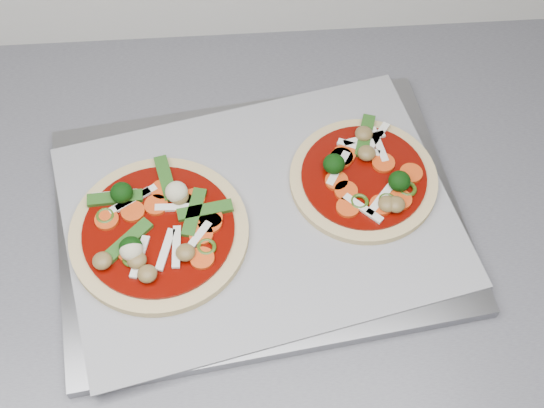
{
  "coord_description": "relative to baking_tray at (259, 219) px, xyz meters",
  "views": [
    {
      "loc": [
        -0.47,
        0.9,
        1.6
      ],
      "look_at": [
        -0.44,
        1.32,
        0.93
      ],
      "focal_mm": 50.0,
      "sensor_mm": 36.0,
      "label": 1
    }
  ],
  "objects": [
    {
      "name": "parchment",
      "position": [
        0.0,
        0.0,
        0.01
      ],
      "size": [
        0.46,
        0.37,
        0.0
      ],
      "primitive_type": "cube",
      "rotation": [
        0.0,
        0.0,
        0.21
      ],
      "color": "#9A9A9F",
      "rests_on": "baking_tray"
    },
    {
      "name": "baking_tray",
      "position": [
        0.0,
        0.0,
        0.0
      ],
      "size": [
        0.46,
        0.36,
        0.01
      ],
      "primitive_type": "cube",
      "rotation": [
        0.0,
        0.0,
        0.13
      ],
      "color": "gray",
      "rests_on": "countertop"
    },
    {
      "name": "pizza_right",
      "position": [
        0.12,
        0.03,
        0.02
      ],
      "size": [
        0.22,
        0.22,
        0.03
      ],
      "rotation": [
        0.0,
        0.0,
        0.56
      ],
      "color": "tan",
      "rests_on": "parchment"
    },
    {
      "name": "pizza_left",
      "position": [
        -0.11,
        -0.02,
        0.02
      ],
      "size": [
        0.26,
        0.26,
        0.03
      ],
      "rotation": [
        0.0,
        0.0,
        0.56
      ],
      "color": "tan",
      "rests_on": "parchment"
    }
  ]
}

